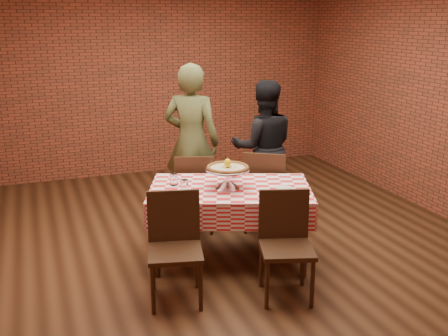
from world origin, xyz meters
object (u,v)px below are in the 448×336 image
Objects in this scene: water_glass_right at (174,179)px; diner_black at (263,147)px; chair_near_right at (287,248)px; chair_near_left at (175,251)px; chair_far_right at (266,189)px; diner_olive at (192,142)px; water_glass_left at (184,186)px; chair_far_left at (195,191)px; pizza at (228,168)px; pizza_stand at (228,178)px; table at (230,224)px; condiment_caddy at (231,171)px.

water_glass_right is 1.63m from diner_black.
chair_near_right is at bearing 87.35° from diner_black.
chair_far_right reaches higher than chair_near_left.
diner_olive reaches higher than water_glass_right.
chair_far_left is (0.36, 0.83, -0.36)m from water_glass_left.
chair_far_right is at bearing 26.35° from water_glass_left.
diner_black is at bearing 51.69° from pizza.
pizza_stand is 0.47× the size of chair_near_left.
pizza_stand is (-0.03, -0.01, 0.48)m from table.
diner_black is (0.21, 0.55, 0.35)m from chair_far_right.
chair_near_left reaches higher than condiment_caddy.
table is at bearing 52.53° from chair_near_left.
diner_black reaches higher than pizza_stand.
chair_near_left is 0.57× the size of diner_black.
water_glass_right is 0.12× the size of chair_far_right.
chair_far_right is at bearing 41.36° from table.
table is 0.58m from pizza.
diner_olive is (-0.17, 2.16, 0.47)m from chair_near_right.
pizza reaches higher than pizza_stand.
water_glass_right is (-0.46, 0.27, -0.14)m from pizza.
table is 1.51m from diner_black.
diner_olive is (-0.11, 1.00, 0.10)m from condiment_caddy.
diner_olive reaches higher than chair_far_right.
condiment_caddy is (0.61, 0.03, 0.02)m from water_glass_right.
water_glass_left is 1.34m from diner_olive.
chair_far_left is at bearing 32.22° from diner_black.
pizza is at bearing 73.91° from chair_far_right.
water_glass_left and water_glass_right have the same top height.
condiment_caddy is at bearing 110.30° from chair_near_right.
water_glass_left is at bearing 104.51° from diner_olive.
condiment_caddy is at bearing 64.82° from diner_black.
water_glass_right is 0.12× the size of chair_near_left.
chair_far_right is (1.40, 1.18, 0.01)m from chair_near_left.
diner_black is at bearing -77.15° from chair_far_right.
diner_olive is (0.01, 1.29, 0.55)m from table.
chair_far_right is (0.49, 1.46, 0.01)m from chair_near_right.
table is 13.22× the size of water_glass_left.
pizza_stand reaches higher than chair_far_left.
diner_black is at bearing 60.45° from chair_near_left.
pizza is at bearing -5.83° from water_glass_left.
chair_far_right is 0.51× the size of diner_olive.
chair_near_right is (0.67, -1.13, -0.36)m from water_glass_right.
diner_olive is (0.10, 0.42, 0.47)m from chair_far_left.
water_glass_left is 1.00× the size of water_glass_right.
pizza is at bearing -89.53° from condiment_caddy.
chair_far_right is 0.68m from diner_black.
table is 3.52× the size of pizza_stand.
chair_near_right reaches higher than water_glass_left.
chair_near_left is 0.50× the size of diner_olive.
chair_near_left is 1.59m from chair_far_left.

